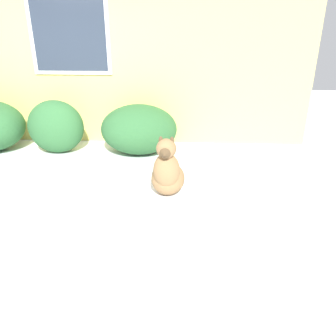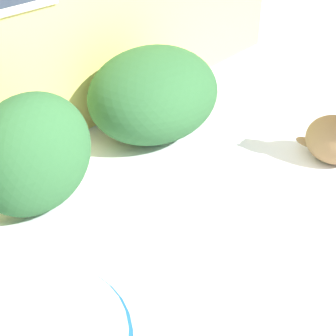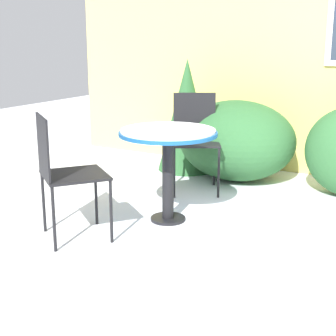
% 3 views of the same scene
% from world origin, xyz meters
% --- Properties ---
extents(ground_plane, '(16.00, 16.00, 0.00)m').
position_xyz_m(ground_plane, '(0.00, 0.00, 0.00)').
color(ground_plane, white).
extents(house_wall, '(8.00, 0.10, 2.67)m').
position_xyz_m(house_wall, '(-0.01, 2.20, 1.37)').
color(house_wall, '#E5D16B').
rests_on(house_wall, ground_plane).
extents(shrub_middle, '(0.93, 0.65, 0.89)m').
position_xyz_m(shrub_middle, '(-0.31, 1.55, 0.44)').
color(shrub_middle, '#2D6033').
rests_on(shrub_middle, ground_plane).
extents(shrub_right, '(1.26, 1.07, 0.82)m').
position_xyz_m(shrub_right, '(1.08, 1.61, 0.41)').
color(shrub_right, '#2D6033').
rests_on(shrub_right, ground_plane).
extents(dog, '(0.45, 0.72, 0.81)m').
position_xyz_m(dog, '(1.64, 0.07, 0.30)').
color(dog, '#937047').
rests_on(dog, ground_plane).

